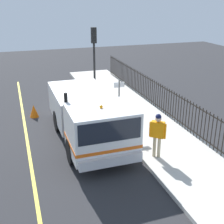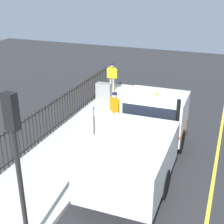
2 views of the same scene
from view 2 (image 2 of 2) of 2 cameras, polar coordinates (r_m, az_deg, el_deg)
ground_plane at (r=10.81m, az=4.75°, el=-14.20°), size 45.67×45.67×0.00m
sidewalk_slab at (r=11.94m, az=-11.13°, el=-10.18°), size 3.13×20.76×0.16m
lane_marking at (r=10.56m, az=16.97°, el=-16.29°), size 0.12×18.68×0.01m
work_truck at (r=11.68m, az=5.87°, el=-3.98°), size 2.50×6.52×2.53m
worker_standing at (r=14.23m, az=0.46°, el=1.07°), size 0.52×0.49×1.75m
pedestrian_distant at (r=19.24m, az=-0.01°, el=6.86°), size 0.64×0.25×1.73m
iron_fence at (r=12.27m, az=-17.01°, el=-5.42°), size 0.04×17.68×1.47m
traffic_light_near at (r=7.41m, az=-16.97°, el=-5.55°), size 0.32×0.24×4.15m
utility_cabinet at (r=17.74m, az=-1.46°, el=3.61°), size 0.85×0.40×1.02m
street_sign at (r=11.31m, az=-3.21°, el=-3.11°), size 0.50×0.06×2.24m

